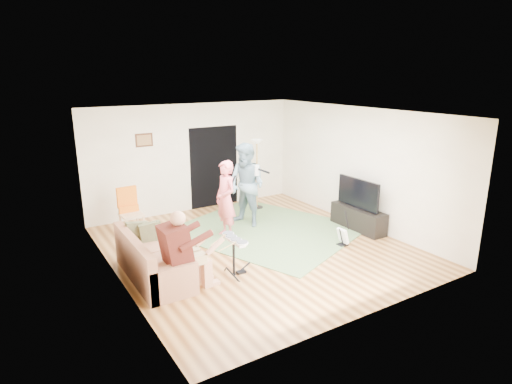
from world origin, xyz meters
The scene contains 19 objects.
floor centered at (0.00, 0.00, 0.00)m, with size 6.00×6.00×0.00m, color brown.
walls centered at (0.00, 0.00, 1.35)m, with size 5.50×6.00×2.70m, color white, non-canonical shape.
ceiling centered at (0.00, 0.00, 2.70)m, with size 6.00×6.00×0.00m, color white.
window_blinds centered at (-2.74, 0.20, 1.55)m, with size 2.05×2.05×0.00m, color #955E2E.
doorway centered at (0.55, 2.99, 1.05)m, with size 2.10×2.10×0.00m, color black.
picture_frame centered at (-1.25, 2.99, 1.90)m, with size 0.42×0.03×0.32m, color #3F2314.
area_rug centered at (0.69, 0.70, 0.01)m, with size 3.18×3.65×0.02m, color #517145.
sofa centered at (-2.29, -0.20, 0.26)m, with size 0.80×1.95×0.79m.
drummer centered at (-1.87, -0.85, 0.53)m, with size 0.88×0.49×1.35m.
drum_kit centered at (-1.00, -0.85, 0.31)m, with size 0.39×0.70×0.72m.
singer centered at (-0.25, 0.85, 0.83)m, with size 0.61×0.40×1.67m, color #F36978.
microphone centered at (-0.05, 0.85, 1.24)m, with size 0.06×0.06×0.24m, color black, non-canonical shape.
guitarist centered at (0.49, 1.23, 0.96)m, with size 0.93×0.72×1.91m, color #6C8C9E.
guitar_held centered at (0.69, 1.23, 1.30)m, with size 0.12×0.60×0.26m, color silver, non-canonical shape.
guitar_spare centered at (1.55, -0.86, 0.21)m, with size 0.27×0.24×0.74m.
torchiere_lamp centered at (1.38, 2.21, 1.24)m, with size 0.32×0.32×1.80m.
dining_chair centered at (-1.96, 1.99, 0.38)m, with size 0.48×0.50×1.06m.
tv_cabinet centered at (2.50, -0.32, 0.25)m, with size 0.40×1.40×0.50m, color black.
television centered at (2.45, -0.32, 0.85)m, with size 0.06×1.18×0.65m, color black.
Camera 1 is at (-4.27, -6.85, 3.43)m, focal length 30.00 mm.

